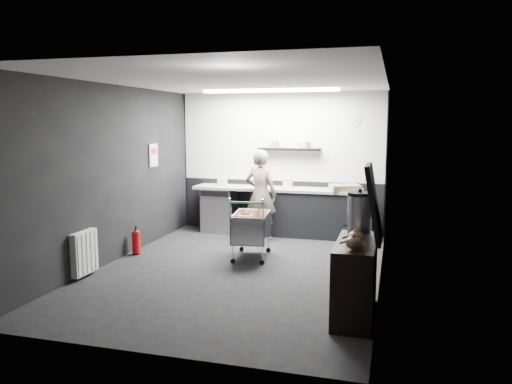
# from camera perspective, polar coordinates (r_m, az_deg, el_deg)

# --- Properties ---
(floor) EXTENTS (5.50, 5.50, 0.00)m
(floor) POSITION_cam_1_polar(r_m,az_deg,el_deg) (7.35, -2.04, -8.88)
(floor) COLOR black
(floor) RESTS_ON ground
(ceiling) EXTENTS (5.50, 5.50, 0.00)m
(ceiling) POSITION_cam_1_polar(r_m,az_deg,el_deg) (7.05, -2.15, 12.60)
(ceiling) COLOR silver
(ceiling) RESTS_ON wall_back
(wall_back) EXTENTS (5.50, 0.00, 5.50)m
(wall_back) POSITION_cam_1_polar(r_m,az_deg,el_deg) (9.72, 2.85, 3.38)
(wall_back) COLOR black
(wall_back) RESTS_ON floor
(wall_front) EXTENTS (5.50, 0.00, 5.50)m
(wall_front) POSITION_cam_1_polar(r_m,az_deg,el_deg) (4.56, -12.66, -2.13)
(wall_front) COLOR black
(wall_front) RESTS_ON floor
(wall_left) EXTENTS (0.00, 5.50, 5.50)m
(wall_left) POSITION_cam_1_polar(r_m,az_deg,el_deg) (7.91, -16.03, 2.01)
(wall_left) COLOR black
(wall_left) RESTS_ON floor
(wall_right) EXTENTS (0.00, 5.50, 5.50)m
(wall_right) POSITION_cam_1_polar(r_m,az_deg,el_deg) (6.75, 14.31, 1.07)
(wall_right) COLOR black
(wall_right) RESTS_ON floor
(kitchen_wall_panel) EXTENTS (3.95, 0.02, 1.70)m
(kitchen_wall_panel) POSITION_cam_1_polar(r_m,az_deg,el_deg) (9.67, 2.84, 6.32)
(kitchen_wall_panel) COLOR silver
(kitchen_wall_panel) RESTS_ON wall_back
(dado_panel) EXTENTS (3.95, 0.02, 1.00)m
(dado_panel) POSITION_cam_1_polar(r_m,az_deg,el_deg) (9.81, 2.78, -1.59)
(dado_panel) COLOR black
(dado_panel) RESTS_ON wall_back
(floating_shelf) EXTENTS (1.20, 0.22, 0.04)m
(floating_shelf) POSITION_cam_1_polar(r_m,az_deg,el_deg) (9.53, 3.86, 4.90)
(floating_shelf) COLOR black
(floating_shelf) RESTS_ON wall_back
(wall_clock) EXTENTS (0.20, 0.03, 0.20)m
(wall_clock) POSITION_cam_1_polar(r_m,az_deg,el_deg) (9.45, 11.23, 7.96)
(wall_clock) COLOR silver
(wall_clock) RESTS_ON wall_back
(poster) EXTENTS (0.02, 0.30, 0.40)m
(poster) POSITION_cam_1_polar(r_m,az_deg,el_deg) (9.02, -11.65, 4.13)
(poster) COLOR silver
(poster) RESTS_ON wall_left
(poster_red_band) EXTENTS (0.02, 0.22, 0.10)m
(poster_red_band) POSITION_cam_1_polar(r_m,az_deg,el_deg) (9.01, -11.63, 4.58)
(poster_red_band) COLOR red
(poster_red_band) RESTS_ON poster
(radiator) EXTENTS (0.10, 0.50, 0.60)m
(radiator) POSITION_cam_1_polar(r_m,az_deg,el_deg) (7.31, -19.03, -6.57)
(radiator) COLOR silver
(radiator) RESTS_ON wall_left
(ceiling_strip) EXTENTS (2.40, 0.20, 0.04)m
(ceiling_strip) POSITION_cam_1_polar(r_m,az_deg,el_deg) (8.83, 1.59, 11.49)
(ceiling_strip) COLOR white
(ceiling_strip) RESTS_ON ceiling
(prep_counter) EXTENTS (3.20, 0.61, 0.90)m
(prep_counter) POSITION_cam_1_polar(r_m,az_deg,el_deg) (9.49, 3.16, -2.18)
(prep_counter) COLOR black
(prep_counter) RESTS_ON floor
(person) EXTENTS (0.65, 0.48, 1.65)m
(person) POSITION_cam_1_polar(r_m,az_deg,el_deg) (9.07, 0.54, -0.29)
(person) COLOR #B8AC92
(person) RESTS_ON floor
(shopping_cart) EXTENTS (0.63, 0.94, 0.98)m
(shopping_cart) POSITION_cam_1_polar(r_m,az_deg,el_deg) (7.86, -0.56, -4.26)
(shopping_cart) COLOR silver
(shopping_cart) RESTS_ON floor
(sideboard) EXTENTS (0.48, 1.13, 1.69)m
(sideboard) POSITION_cam_1_polar(r_m,az_deg,el_deg) (5.66, 11.44, -8.52)
(sideboard) COLOR black
(sideboard) RESTS_ON floor
(fire_extinguisher) EXTENTS (0.14, 0.14, 0.45)m
(fire_extinguisher) POSITION_cam_1_polar(r_m,az_deg,el_deg) (8.34, -13.52, -5.51)
(fire_extinguisher) COLOR red
(fire_extinguisher) RESTS_ON floor
(cardboard_box) EXTENTS (0.64, 0.56, 0.11)m
(cardboard_box) POSITION_cam_1_polar(r_m,az_deg,el_deg) (9.19, 10.14, 0.50)
(cardboard_box) COLOR #886848
(cardboard_box) RESTS_ON prep_counter
(pink_tub) EXTENTS (0.19, 0.19, 0.19)m
(pink_tub) POSITION_cam_1_polar(r_m,az_deg,el_deg) (9.39, 3.64, 1.03)
(pink_tub) COLOR silver
(pink_tub) RESTS_ON prep_counter
(white_container) EXTENTS (0.19, 0.16, 0.15)m
(white_container) POSITION_cam_1_polar(r_m,az_deg,el_deg) (9.69, -3.87, 1.14)
(white_container) COLOR silver
(white_container) RESTS_ON prep_counter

